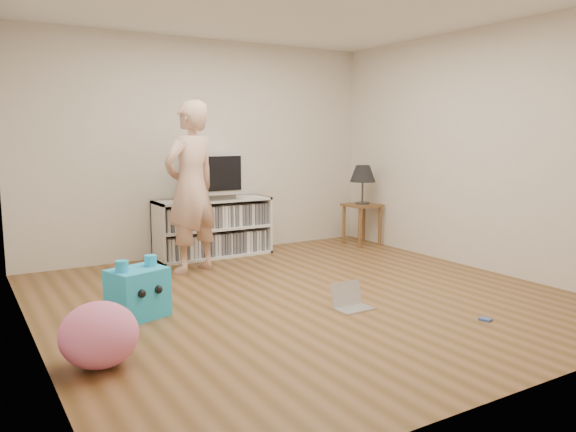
# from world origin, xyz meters

# --- Properties ---
(ground) EXTENTS (4.50, 4.50, 0.00)m
(ground) POSITION_xyz_m (0.00, 0.00, 0.00)
(ground) COLOR brown
(ground) RESTS_ON ground
(walls) EXTENTS (4.52, 4.52, 2.60)m
(walls) POSITION_xyz_m (0.00, 0.00, 1.30)
(walls) COLOR beige
(walls) RESTS_ON ground
(media_unit) EXTENTS (1.40, 0.45, 0.70)m
(media_unit) POSITION_xyz_m (0.00, 2.04, 0.35)
(media_unit) COLOR white
(media_unit) RESTS_ON ground
(dvd_deck) EXTENTS (0.45, 0.35, 0.07)m
(dvd_deck) POSITION_xyz_m (0.00, 2.02, 0.73)
(dvd_deck) COLOR gray
(dvd_deck) RESTS_ON media_unit
(crt_tv) EXTENTS (0.60, 0.53, 0.50)m
(crt_tv) POSITION_xyz_m (0.00, 2.02, 1.02)
(crt_tv) COLOR #B2B2B7
(crt_tv) RESTS_ON dvd_deck
(side_table) EXTENTS (0.42, 0.42, 0.55)m
(side_table) POSITION_xyz_m (1.99, 1.65, 0.42)
(side_table) COLOR brown
(side_table) RESTS_ON ground
(table_lamp) EXTENTS (0.34, 0.34, 0.52)m
(table_lamp) POSITION_xyz_m (1.99, 1.65, 0.94)
(table_lamp) COLOR #333333
(table_lamp) RESTS_ON side_table
(person) EXTENTS (0.77, 0.64, 1.82)m
(person) POSITION_xyz_m (-0.50, 1.42, 0.91)
(person) COLOR beige
(person) RESTS_ON ground
(laptop) EXTENTS (0.31, 0.25, 0.21)m
(laptop) POSITION_xyz_m (0.16, -0.48, 0.06)
(laptop) COLOR silver
(laptop) RESTS_ON ground
(playing_cards) EXTENTS (0.09, 0.10, 0.02)m
(playing_cards) POSITION_xyz_m (0.88, -1.31, 0.01)
(playing_cards) COLOR #3E60A7
(playing_cards) RESTS_ON ground
(plush_blue) EXTENTS (0.50, 0.45, 0.49)m
(plush_blue) POSITION_xyz_m (-1.45, 0.21, 0.21)
(plush_blue) COLOR #1FB3F4
(plush_blue) RESTS_ON ground
(plush_pink) EXTENTS (0.61, 0.61, 0.42)m
(plush_pink) POSITION_xyz_m (-1.95, -0.64, 0.21)
(plush_pink) COLOR pink
(plush_pink) RESTS_ON ground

